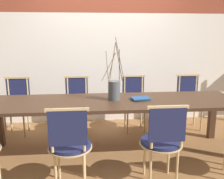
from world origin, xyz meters
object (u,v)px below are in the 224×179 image
at_px(chair_far_center, 134,100).
at_px(vase_centerpiece, 114,90).
at_px(chair_near_center, 162,139).
at_px(book_stack, 140,99).
at_px(dining_table, 112,106).

xyz_separation_m(chair_far_center, vase_centerpiece, (-0.42, -0.76, 0.36)).
relative_size(chair_near_center, vase_centerpiece, 1.11).
distance_m(chair_near_center, vase_centerpiece, 0.99).
height_order(chair_near_center, vase_centerpiece, vase_centerpiece).
bearing_deg(book_stack, chair_far_center, 85.19).
distance_m(dining_table, vase_centerpiece, 0.22).
distance_m(vase_centerpiece, book_stack, 0.37).
bearing_deg(vase_centerpiece, chair_far_center, 61.36).
height_order(vase_centerpiece, book_stack, vase_centerpiece).
relative_size(chair_far_center, book_stack, 3.48).
bearing_deg(chair_near_center, chair_far_center, 90.23).
bearing_deg(chair_near_center, book_stack, 95.15).
distance_m(chair_far_center, book_stack, 0.82).
bearing_deg(book_stack, vase_centerpiece, 176.67).
bearing_deg(dining_table, vase_centerpiece, 45.07).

